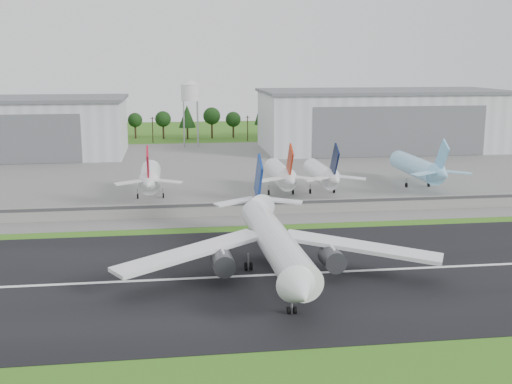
{
  "coord_description": "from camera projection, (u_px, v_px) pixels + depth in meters",
  "views": [
    {
      "loc": [
        -15.09,
        -97.55,
        37.86
      ],
      "look_at": [
        3.89,
        40.0,
        9.0
      ],
      "focal_mm": 45.0,
      "sensor_mm": 36.0,
      "label": 1
    }
  ],
  "objects": [
    {
      "name": "ground",
      "position": [
        266.0,
        296.0,
        104.34
      ],
      "size": [
        600.0,
        600.0,
        0.0
      ],
      "primitive_type": "plane",
      "color": "#3F6B19",
      "rests_on": "ground"
    },
    {
      "name": "utility_poles",
      "position": [
        201.0,
        142.0,
        298.32
      ],
      "size": [
        230.0,
        3.0,
        12.0
      ],
      "primitive_type": null,
      "color": "black",
      "rests_on": "ground"
    },
    {
      "name": "parked_jet_skyblue",
      "position": [
        420.0,
        168.0,
        190.08
      ],
      "size": [
        7.36,
        37.29,
        16.73
      ],
      "color": "#8ED1F5",
      "rests_on": "ground"
    },
    {
      "name": "hangar_west",
      "position": [
        1.0,
        127.0,
        251.22
      ],
      "size": [
        97.0,
        44.0,
        23.2
      ],
      "color": "silver",
      "rests_on": "ground"
    },
    {
      "name": "main_airliner",
      "position": [
        276.0,
        250.0,
        113.05
      ],
      "size": [
        57.27,
        59.13,
        18.17
      ],
      "rotation": [
        0.0,
        0.0,
        3.17
      ],
      "color": "white",
      "rests_on": "runway"
    },
    {
      "name": "parked_jet_red_b",
      "position": [
        282.0,
        175.0,
        179.52
      ],
      "size": [
        7.36,
        31.29,
        16.51
      ],
      "color": "white",
      "rests_on": "ground"
    },
    {
      "name": "runway_centerline",
      "position": [
        257.0,
        275.0,
        114.02
      ],
      "size": [
        220.0,
        1.0,
        0.02
      ],
      "primitive_type": "cube",
      "color": "white",
      "rests_on": "runway"
    },
    {
      "name": "treeline",
      "position": [
        199.0,
        138.0,
        312.87
      ],
      "size": [
        320.0,
        16.0,
        22.0
      ],
      "primitive_type": null,
      "color": "black",
      "rests_on": "ground"
    },
    {
      "name": "hangar_east",
      "position": [
        382.0,
        120.0,
        271.76
      ],
      "size": [
        102.0,
        47.0,
        25.2
      ],
      "color": "silver",
      "rests_on": "ground"
    },
    {
      "name": "parked_jet_navy",
      "position": [
        324.0,
        174.0,
        181.13
      ],
      "size": [
        7.36,
        31.29,
        16.38
      ],
      "color": "white",
      "rests_on": "ground"
    },
    {
      "name": "blast_fence",
      "position": [
        232.0,
        209.0,
        157.3
      ],
      "size": [
        240.0,
        0.61,
        3.5
      ],
      "color": "gray",
      "rests_on": "ground"
    },
    {
      "name": "apron",
      "position": [
        213.0,
        171.0,
        220.72
      ],
      "size": [
        320.0,
        150.0,
        0.1
      ],
      "primitive_type": "cube",
      "color": "slate",
      "rests_on": "ground"
    },
    {
      "name": "parked_jet_red_a",
      "position": [
        150.0,
        178.0,
        174.62
      ],
      "size": [
        7.36,
        31.29,
        16.65
      ],
      "color": "silver",
      "rests_on": "ground"
    },
    {
      "name": "water_tower",
      "position": [
        190.0,
        90.0,
        278.1
      ],
      "size": [
        8.4,
        8.4,
        29.4
      ],
      "color": "#99999E",
      "rests_on": "ground"
    },
    {
      "name": "runway",
      "position": [
        257.0,
        276.0,
        114.03
      ],
      "size": [
        320.0,
        60.0,
        0.1
      ],
      "primitive_type": "cube",
      "color": "black",
      "rests_on": "ground"
    }
  ]
}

